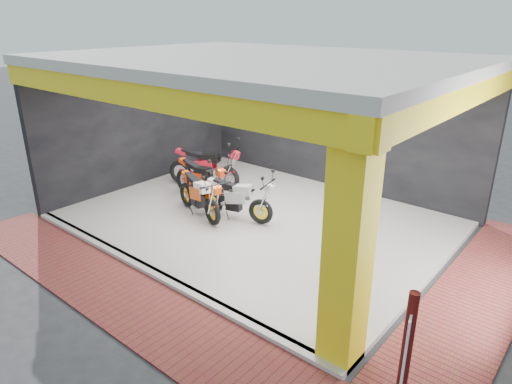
% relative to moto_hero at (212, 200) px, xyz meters
% --- Properties ---
extents(ground, '(80.00, 80.00, 0.00)m').
position_rel_moto_hero_xyz_m(ground, '(0.50, -1.06, -0.70)').
color(ground, '#2D2D30').
rests_on(ground, ground).
extents(showroom_floor, '(8.00, 6.00, 0.10)m').
position_rel_moto_hero_xyz_m(showroom_floor, '(0.50, 0.94, -0.65)').
color(showroom_floor, silver).
rests_on(showroom_floor, ground).
extents(showroom_ceiling, '(8.40, 6.40, 0.20)m').
position_rel_moto_hero_xyz_m(showroom_ceiling, '(0.50, 0.94, 2.90)').
color(showroom_ceiling, beige).
rests_on(showroom_ceiling, corner_column).
extents(back_wall, '(8.20, 0.20, 3.50)m').
position_rel_moto_hero_xyz_m(back_wall, '(0.50, 4.04, 1.05)').
color(back_wall, black).
rests_on(back_wall, ground).
extents(left_wall, '(0.20, 6.20, 3.50)m').
position_rel_moto_hero_xyz_m(left_wall, '(-3.60, 0.94, 1.05)').
color(left_wall, black).
rests_on(left_wall, ground).
extents(corner_column, '(0.50, 0.50, 3.50)m').
position_rel_moto_hero_xyz_m(corner_column, '(4.25, -1.81, 1.05)').
color(corner_column, yellow).
rests_on(corner_column, ground).
extents(header_beam_front, '(8.40, 0.30, 0.40)m').
position_rel_moto_hero_xyz_m(header_beam_front, '(0.50, -2.06, 2.60)').
color(header_beam_front, yellow).
rests_on(header_beam_front, corner_column).
extents(header_beam_right, '(0.30, 6.40, 0.40)m').
position_rel_moto_hero_xyz_m(header_beam_right, '(4.50, 0.94, 2.60)').
color(header_beam_right, yellow).
rests_on(header_beam_right, corner_column).
extents(floor_kerb, '(8.00, 0.20, 0.10)m').
position_rel_moto_hero_xyz_m(floor_kerb, '(0.50, -2.08, -0.65)').
color(floor_kerb, silver).
rests_on(floor_kerb, ground).
extents(paver_front, '(9.00, 1.40, 0.03)m').
position_rel_moto_hero_xyz_m(paver_front, '(0.50, -2.86, -0.69)').
color(paver_front, maroon).
rests_on(paver_front, ground).
extents(paver_right, '(1.40, 7.00, 0.03)m').
position_rel_moto_hero_xyz_m(paver_right, '(5.30, 0.94, -0.69)').
color(paver_right, maroon).
rests_on(paver_right, ground).
extents(moto_hero, '(2.10, 1.25, 1.21)m').
position_rel_moto_hero_xyz_m(moto_hero, '(0.00, 0.00, 0.00)').
color(moto_hero, '#D74409').
rests_on(moto_hero, showroom_floor).
extents(moto_row_a, '(2.05, 1.16, 1.18)m').
position_rel_moto_hero_xyz_m(moto_row_a, '(0.78, 0.71, -0.01)').
color(moto_row_a, '#ADAFB5').
rests_on(moto_row_a, showroom_floor).
extents(moto_row_b, '(2.14, 1.03, 1.26)m').
position_rel_moto_hero_xyz_m(moto_row_b, '(-0.65, 0.76, 0.03)').
color(moto_row_b, red).
rests_on(moto_row_b, showroom_floor).
extents(moto_row_d, '(2.34, 1.48, 1.34)m').
position_rel_moto_hero_xyz_m(moto_row_d, '(-1.21, 1.78, 0.07)').
color(moto_row_d, red).
rests_on(moto_row_d, showroom_floor).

